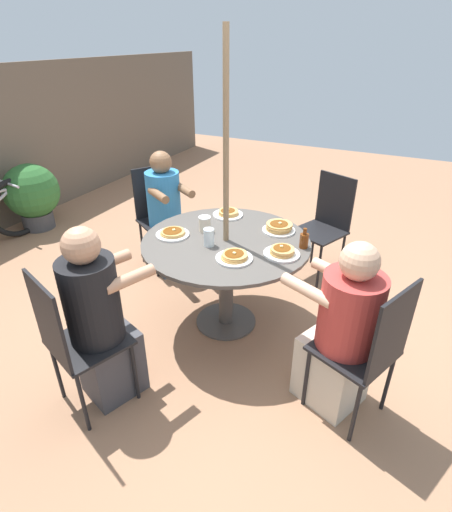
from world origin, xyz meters
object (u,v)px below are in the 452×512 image
Objects in this scene: patio_chair_south at (158,211)px; syrup_bottle at (304,240)px; patio_chair_north at (369,347)px; diner_west at (100,324)px; pancake_plate_c at (228,214)px; pancake_plate_e at (282,252)px; potted_shrub at (32,194)px; patio_table at (226,256)px; patio_chair_east at (326,221)px; coffee_cup at (205,224)px; pancake_plate_d at (234,257)px; diner_north at (341,335)px; drinking_glass_a at (209,237)px; patio_chair_west at (73,338)px; pancake_plate_b at (279,228)px; diner_south at (166,218)px; pancake_plate_a at (173,233)px.

patio_chair_south is 1.66m from syrup_bottle.
diner_west is at bearing 131.92° from patio_chair_north.
pancake_plate_e reaches higher than pancake_plate_c.
pancake_plate_e is at bearing -101.73° from potted_shrub.
patio_table is at bearing 90.00° from patio_chair_north.
coffee_cup is at bearing 80.00° from patio_chair_east.
patio_chair_east is 1.24× the size of potted_shrub.
pancake_plate_d is at bearing -150.99° from pancake_plate_c.
patio_chair_south is 1.79m from potted_shrub.
patio_chair_north is at bearing -112.25° from coffee_cup.
pancake_plate_c is at bearing 23.81° from patio_table.
syrup_bottle is (0.54, 0.41, 0.28)m from diner_north.
pancake_plate_d is at bearing -112.84° from drinking_glass_a.
pancake_plate_c is 2.10× the size of coffee_cup.
patio_chair_south reaches higher than drinking_glass_a.
patio_chair_north is 2.39m from patio_chair_south.
drinking_glass_a is at bearing 151.70° from patio_table.
pancake_plate_e is at bearing 149.77° from syrup_bottle.
patio_chair_west reaches higher than pancake_plate_b.
syrup_bottle is 0.19× the size of potted_shrub.
patio_chair_south is 8.20× the size of coffee_cup.
patio_table is 1.03m from diner_south.
patio_chair_south is 1.85m from patio_chair_west.
diner_south is at bearing 90.00° from patio_chair_south.
patio_chair_south is at bearing 66.00° from pancake_plate_e.
drinking_glass_a is (-0.13, 0.07, 0.19)m from patio_table.
pancake_plate_e is 2.10× the size of coffee_cup.
diner_west is 0.92m from drinking_glass_a.
diner_west is (-2.07, 0.83, 0.00)m from patio_chair_east.
diner_south is 1.58m from diner_west.
patio_table is at bearing -156.19° from pancake_plate_c.
coffee_cup is (0.06, 0.21, 0.19)m from patio_table.
pancake_plate_b is at bearing 107.75° from patio_chair_south.
pancake_plate_b is 1.00× the size of pancake_plate_d.
patio_chair_south is at bearing -90.72° from potted_shrub.
pancake_plate_d is at bearing -143.00° from patio_table.
patio_chair_north is 1.00× the size of patio_chair_south.
pancake_plate_e reaches higher than patio_table.
pancake_plate_b is (1.27, -0.64, 0.22)m from diner_west.
diner_west is (0.16, -0.06, 0.00)m from patio_chair_west.
diner_west is (-1.58, -0.68, 0.00)m from patio_chair_south.
syrup_bottle is at bearing -110.86° from pancake_plate_c.
patio_chair_north reaches higher than syrup_bottle.
patio_chair_south is 1.49m from pancake_plate_d.
pancake_plate_a reaches higher than patio_table.
patio_chair_west is 1.24× the size of potted_shrub.
patio_chair_south is 1.62m from pancake_plate_e.
drinking_glass_a is (1.00, -0.34, 0.26)m from patio_chair_west.
pancake_plate_b is at bearing 69.32° from patio_chair_north.
diner_west is at bearing -177.70° from pancake_plate_a.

